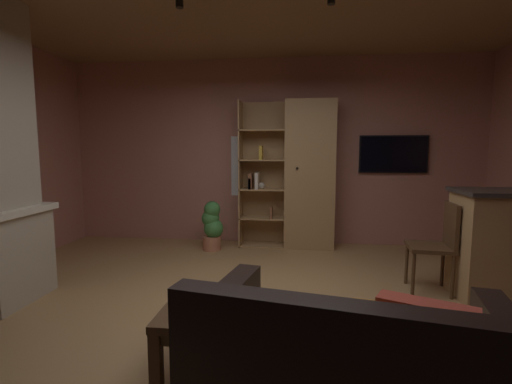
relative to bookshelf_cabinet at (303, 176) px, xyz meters
name	(u,v)px	position (x,y,z in m)	size (l,w,h in m)	color
floor	(251,317)	(-0.47, -2.40, -1.08)	(6.27, 5.28, 0.02)	#A37A4C
wall_back	(272,152)	(-0.47, 0.27, 0.34)	(6.39, 0.06, 2.82)	#AD7060
window_pane_back	(253,166)	(-0.77, 0.24, 0.12)	(0.68, 0.01, 0.92)	white
bookshelf_cabinet	(303,176)	(0.00, 0.00, 0.00)	(1.39, 0.41, 2.16)	#A87F51
leather_couch	(353,380)	(0.20, -3.68, -0.77)	(1.71, 1.21, 0.84)	black
coffee_table	(209,320)	(-0.65, -3.19, -0.73)	(0.60, 0.63, 0.43)	#4C331E
table_book_0	(201,309)	(-0.69, -3.26, -0.63)	(0.11, 0.10, 0.03)	brown
table_book_1	(205,296)	(-0.70, -3.12, -0.60)	(0.11, 0.10, 0.03)	#B22D2D
dining_chair	(439,241)	(1.35, -1.62, -0.54)	(0.46, 0.46, 0.92)	#4C331E
potted_floor_plant	(212,225)	(-1.30, -0.32, -0.71)	(0.32, 0.29, 0.71)	#B77051
wall_mounted_tv	(393,154)	(1.32, 0.21, 0.31)	(0.98, 0.06, 0.55)	black
track_light_spot_0	(23,13)	(-2.71, -2.03, 1.68)	(0.07, 0.07, 0.09)	black
track_light_spot_1	(179,2)	(-1.15, -2.11, 1.68)	(0.07, 0.07, 0.09)	black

